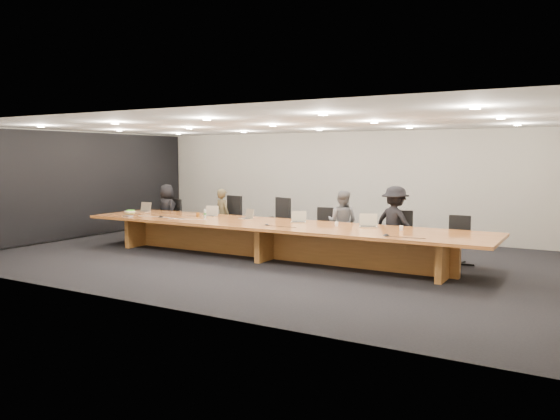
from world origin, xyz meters
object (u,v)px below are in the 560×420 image
Objects in this scene: chair_mid_left at (275,222)px; laptop_c at (246,214)px; laptop_a at (143,207)px; laptop_d at (298,217)px; person_d at (395,223)px; mic_right at (386,235)px; chair_far_left at (170,218)px; person_c at (342,222)px; laptop_e at (368,220)px; paper_cup_near at (337,224)px; mic_left at (161,216)px; chair_far_right at (458,240)px; laptop_b at (210,211)px; av_box at (128,216)px; chair_mid_right at (323,230)px; paper_cup_far at (401,228)px; chair_left at (228,219)px; water_bottle at (205,214)px; person_b at (223,216)px; amber_mug at (198,215)px; mic_center at (267,224)px; chair_right at (402,235)px; conference_table at (273,234)px; person_a at (167,211)px.

laptop_c is (-0.21, -0.95, 0.27)m from chair_mid_left.
laptop_d is at bearing -2.12° from laptop_a.
person_d reaches higher than mic_right.
chair_far_left is 0.73× the size of person_c.
paper_cup_near is (-0.60, -0.17, -0.09)m from laptop_e.
mic_right is at bearing 9.58° from laptop_c.
chair_far_right is at bearing 13.40° from mic_left.
chair_mid_left reaches higher than laptop_c.
person_c reaches higher than mic_left.
av_box is (-1.57, -1.05, -0.11)m from laptop_b.
chair_mid_left is at bearing 35.33° from av_box.
av_box is (-2.82, -1.94, 0.17)m from chair_mid_left.
chair_mid_right is at bearing 57.64° from laptop_d.
chair_mid_right is 1.77m from laptop_c.
chair_far_left is 4.48m from laptop_d.
paper_cup_far is (1.66, -1.03, 0.10)m from person_c.
chair_far_left is 0.86× the size of chair_left.
water_bottle reaches higher than paper_cup_near.
chair_mid_left reaches higher than chair_far_left.
person_b is at bearing 173.60° from chair_mid_right.
amber_mug is (1.83, -1.11, 0.29)m from chair_far_left.
chair_left is 4.02× the size of laptop_c.
mic_center is (0.77, -1.65, 0.17)m from chair_mid_left.
chair_right is at bearing 10.58° from chair_left.
person_d is 17.77× the size of paper_cup_near.
conference_table is at bearing -7.20° from laptop_a.
chair_left is 2.17m from laptop_a.
person_b reaches higher than chair_mid_left.
laptop_c is (-1.49, -0.90, 0.36)m from chair_mid_right.
laptop_d is 1.62× the size of water_bottle.
laptop_e is at bearing 15.87° from paper_cup_near.
person_c is at bearing 5.56° from laptop_b.
paper_cup_near is (-0.87, -1.03, 0.03)m from person_d.
chair_mid_right reaches higher than amber_mug.
person_b is 2.04m from laptop_a.
chair_mid_right is at bearing 17.07° from chair_mid_left.
person_a is (-0.07, -0.04, 0.19)m from chair_far_left.
chair_mid_right is (4.53, -0.04, -0.01)m from chair_far_left.
mic_right is (4.87, -1.81, 0.10)m from person_b.
mic_left is at bearing 177.59° from mic_right.
chair_mid_right is 7.69× the size of mic_left.
chair_left reaches higher than mic_right.
amber_mug is at bearing -79.87° from chair_left.
laptop_a is at bearing 117.46° from av_box.
chair_mid_right is 9.12× the size of mic_center.
person_c is 4.51× the size of laptop_d.
mic_right is at bearing 1.39° from chair_far_left.
chair_mid_right is 3.19× the size of laptop_b.
chair_far_left is 3.30× the size of laptop_d.
paper_cup_far is at bearing -168.95° from person_a.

